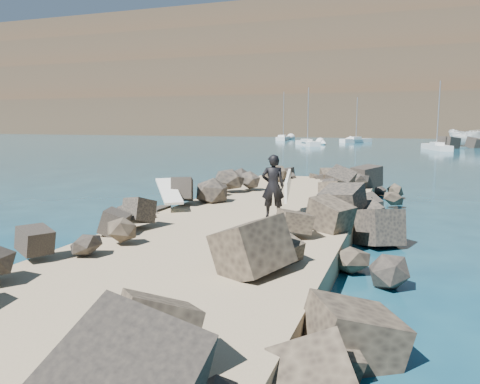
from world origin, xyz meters
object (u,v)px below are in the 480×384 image
Objects in this scene: sailboat_b at (356,140)px; boat_imported at (470,137)px; surfer_with_board at (275,186)px; surfboard_resting at (169,194)px.

boat_imported is at bearing -25.39° from sailboat_b.
surfer_with_board is (-11.80, -59.47, 0.26)m from boat_imported.
sailboat_b is (-4.55, 67.23, -1.20)m from surfer_with_board.
surfboard_resting is 61.06m from boat_imported.
surfer_with_board is (3.80, -0.44, 0.51)m from surfboard_resting.
surfer_with_board is 67.40m from sailboat_b.
boat_imported is 18.12m from sailboat_b.
sailboat_b is (-16.35, 7.76, -0.94)m from boat_imported.
surfboard_resting is 0.31× the size of sailboat_b.
surfboard_resting is at bearing 173.43° from surfer_with_board.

